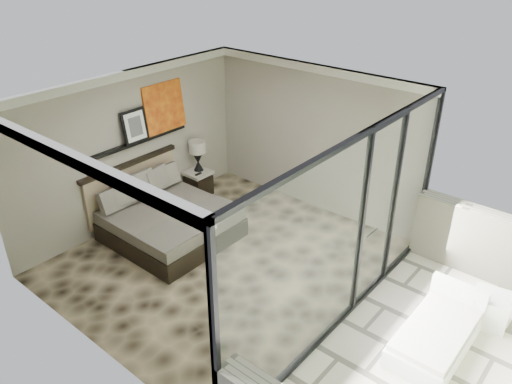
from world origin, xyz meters
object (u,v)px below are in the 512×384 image
Objects in this scene: bed at (166,219)px; lounger at (437,333)px; table_lamp at (198,152)px; ottoman at (490,309)px; nightstand at (199,184)px.

lounger is (4.75, 0.50, -0.15)m from bed.
table_lamp is (-0.73, 1.52, 0.59)m from bed.
table_lamp reaches higher than ottoman.
lounger is (-0.38, -0.87, -0.05)m from ottoman.
lounger is at bearing -10.50° from table_lamp.
bed is 1.33× the size of lounger.
lounger reaches higher than nightstand.
table_lamp is 0.41× the size of lounger.
nightstand is 0.76× the size of table_lamp.
ottoman is 0.30× the size of lounger.
lounger is at bearing -113.60° from ottoman.
bed is at bearing -174.09° from lounger.
bed is 5.32m from ottoman.
table_lamp reaches higher than bed.
table_lamp reaches higher than nightstand.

